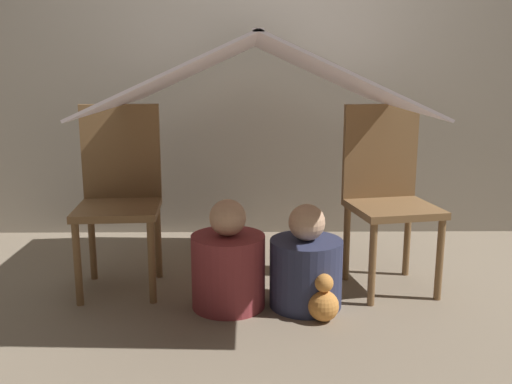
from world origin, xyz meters
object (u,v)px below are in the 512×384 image
at_px(chair_left, 120,191).
at_px(person_second, 306,267).
at_px(chair_right, 387,190).
at_px(person_front, 228,265).

bearing_deg(chair_left, person_second, -20.84).
height_order(chair_left, chair_right, same).
xyz_separation_m(chair_left, chair_right, (1.37, -0.00, 0.00)).
relative_size(chair_right, person_second, 1.87).
bearing_deg(person_second, chair_left, 163.19).
height_order(chair_left, person_front, chair_left).
bearing_deg(person_front, chair_left, 153.20).
bearing_deg(chair_left, chair_right, -4.08).
bearing_deg(chair_left, person_front, -30.83).
height_order(person_front, person_second, person_front).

